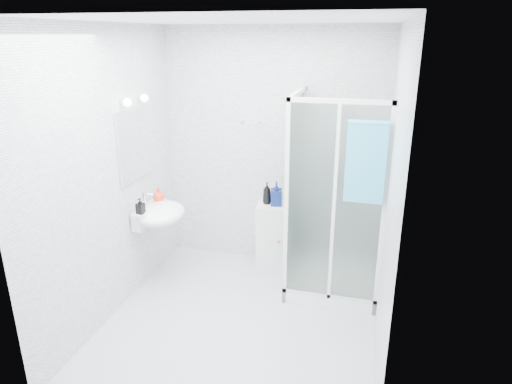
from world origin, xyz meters
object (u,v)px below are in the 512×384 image
(shampoo_bottle_a, at_px, (267,193))
(hand_towel, at_px, (366,160))
(soap_dispenser_black, at_px, (140,206))
(wall_basin, at_px, (159,214))
(shampoo_bottle_b, at_px, (276,194))
(soap_dispenser_orange, at_px, (159,195))
(storage_cabinet, at_px, (272,237))
(shower_enclosure, at_px, (326,250))

(shampoo_bottle_a, bearing_deg, hand_towel, -34.54)
(hand_towel, distance_m, soap_dispenser_black, 2.15)
(hand_towel, bearing_deg, wall_basin, 177.54)
(soap_dispenser_black, bearing_deg, shampoo_bottle_b, 33.51)
(soap_dispenser_black, bearing_deg, wall_basin, 64.46)
(wall_basin, distance_m, soap_dispenser_orange, 0.22)
(hand_towel, height_order, shampoo_bottle_b, hand_towel)
(storage_cabinet, bearing_deg, wall_basin, -154.21)
(hand_towel, bearing_deg, shower_enclosure, 128.97)
(soap_dispenser_orange, bearing_deg, storage_cabinet, 22.30)
(wall_basin, bearing_deg, shampoo_bottle_a, 31.95)
(shower_enclosure, bearing_deg, storage_cabinet, 155.15)
(wall_basin, bearing_deg, soap_dispenser_black, -115.54)
(wall_basin, distance_m, shampoo_bottle_a, 1.15)
(shampoo_bottle_b, bearing_deg, storage_cabinet, 160.71)
(storage_cabinet, bearing_deg, shampoo_bottle_b, -23.53)
(shampoo_bottle_a, bearing_deg, soap_dispenser_orange, -156.14)
(hand_towel, height_order, shampoo_bottle_a, hand_towel)
(soap_dispenser_black, bearing_deg, shower_enclosure, 16.17)
(storage_cabinet, distance_m, shampoo_bottle_a, 0.51)
(soap_dispenser_orange, height_order, soap_dispenser_black, same)
(shampoo_bottle_a, distance_m, shampoo_bottle_b, 0.11)
(hand_towel, xyz_separation_m, soap_dispenser_black, (-2.07, -0.10, -0.57))
(soap_dispenser_orange, xyz_separation_m, soap_dispenser_black, (-0.03, -0.34, 0.00))
(wall_basin, distance_m, shampoo_bottle_b, 1.24)
(hand_towel, bearing_deg, storage_cabinet, 143.86)
(hand_towel, height_order, soap_dispenser_black, hand_towel)
(shampoo_bottle_a, height_order, shampoo_bottle_b, shampoo_bottle_b)
(hand_towel, relative_size, soap_dispenser_black, 4.62)
(shampoo_bottle_a, bearing_deg, soap_dispenser_black, -143.17)
(storage_cabinet, bearing_deg, soap_dispenser_black, -149.26)
(soap_dispenser_orange, bearing_deg, soap_dispenser_black, -94.51)
(wall_basin, distance_m, hand_towel, 2.10)
(soap_dispenser_orange, bearing_deg, wall_basin, -66.64)
(soap_dispenser_orange, relative_size, soap_dispenser_black, 1.00)
(storage_cabinet, relative_size, shampoo_bottle_a, 3.26)
(hand_towel, distance_m, soap_dispenser_orange, 2.13)
(wall_basin, bearing_deg, soap_dispenser_orange, 113.36)
(wall_basin, distance_m, soap_dispenser_black, 0.25)
(shampoo_bottle_a, distance_m, soap_dispenser_black, 1.33)
(storage_cabinet, xyz_separation_m, soap_dispenser_black, (-1.13, -0.79, 0.55))
(shower_enclosure, bearing_deg, wall_basin, -169.19)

